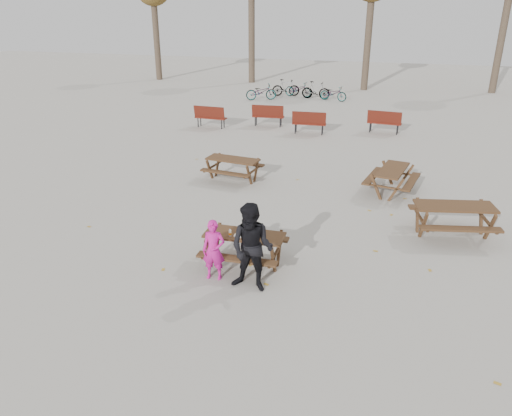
% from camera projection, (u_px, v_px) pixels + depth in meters
% --- Properties ---
extents(ground, '(80.00, 80.00, 0.00)m').
position_uv_depth(ground, '(245.00, 264.00, 11.53)').
color(ground, gray).
rests_on(ground, ground).
extents(main_picnic_table, '(1.80, 1.45, 0.78)m').
position_uv_depth(main_picnic_table, '(244.00, 241.00, 11.30)').
color(main_picnic_table, '#3B2715').
rests_on(main_picnic_table, ground).
extents(food_tray, '(0.18, 0.11, 0.03)m').
position_uv_depth(food_tray, '(238.00, 236.00, 11.10)').
color(food_tray, white).
rests_on(food_tray, main_picnic_table).
extents(bread_roll, '(0.14, 0.06, 0.05)m').
position_uv_depth(bread_roll, '(238.00, 234.00, 11.09)').
color(bread_roll, tan).
rests_on(bread_roll, food_tray).
extents(soda_bottle, '(0.07, 0.07, 0.17)m').
position_uv_depth(soda_bottle, '(230.00, 233.00, 11.09)').
color(soda_bottle, silver).
rests_on(soda_bottle, main_picnic_table).
extents(child, '(0.53, 0.38, 1.36)m').
position_uv_depth(child, '(214.00, 250.00, 10.70)').
color(child, '#C51886').
rests_on(child, ground).
extents(adult, '(0.99, 0.81, 1.92)m').
position_uv_depth(adult, '(252.00, 248.00, 10.19)').
color(adult, black).
rests_on(adult, ground).
extents(picnic_table_east, '(2.23, 1.93, 0.84)m').
position_uv_depth(picnic_table_east, '(453.00, 220.00, 12.75)').
color(picnic_table_east, '#3B2715').
rests_on(picnic_table_east, ground).
extents(picnic_table_north, '(1.92, 1.63, 0.75)m').
position_uv_depth(picnic_table_north, '(233.00, 169.00, 16.66)').
color(picnic_table_north, '#3B2715').
rests_on(picnic_table_north, ground).
extents(picnic_table_far, '(1.78, 2.05, 0.77)m').
position_uv_depth(picnic_table_far, '(392.00, 181.00, 15.60)').
color(picnic_table_far, '#3B2715').
rests_on(picnic_table_far, ground).
extents(park_bench_row, '(9.49, 1.68, 1.03)m').
position_uv_depth(park_bench_row, '(292.00, 119.00, 22.91)').
color(park_bench_row, '#611E13').
rests_on(park_bench_row, ground).
extents(bicycle_row, '(6.00, 2.74, 1.02)m').
position_uv_depth(bicycle_row, '(297.00, 90.00, 30.03)').
color(bicycle_row, black).
rests_on(bicycle_row, ground).
extents(fallen_leaves, '(11.00, 11.00, 0.01)m').
position_uv_depth(fallen_leaves, '(288.00, 223.00, 13.62)').
color(fallen_leaves, '#A98228').
rests_on(fallen_leaves, ground).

